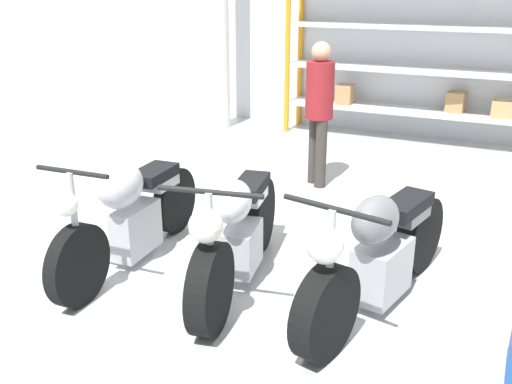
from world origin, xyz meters
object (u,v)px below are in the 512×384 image
person_browsing (319,103)px  shelving_rack (418,55)px  motorcycle_silver (131,212)px  motorcycle_white (237,234)px  motorcycle_grey (379,254)px

person_browsing → shelving_rack: bearing=-149.6°
motorcycle_silver → motorcycle_white: 0.98m
shelving_rack → motorcycle_grey: size_ratio=1.83×
shelving_rack → motorcycle_silver: size_ratio=1.88×
shelving_rack → person_browsing: 2.61m
shelving_rack → motorcycle_grey: bearing=-82.0°
shelving_rack → motorcycle_silver: bearing=-104.9°
person_browsing → motorcycle_silver: bearing=28.1°
shelving_rack → motorcycle_grey: 5.05m
motorcycle_white → person_browsing: size_ratio=1.20×
motorcycle_white → person_browsing: person_browsing is taller
shelving_rack → motorcycle_silver: (-1.36, -5.10, -0.81)m
motorcycle_white → motorcycle_grey: motorcycle_grey is taller
motorcycle_white → motorcycle_silver: bearing=-98.6°
motorcycle_white → motorcycle_grey: (1.08, 0.13, -0.00)m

